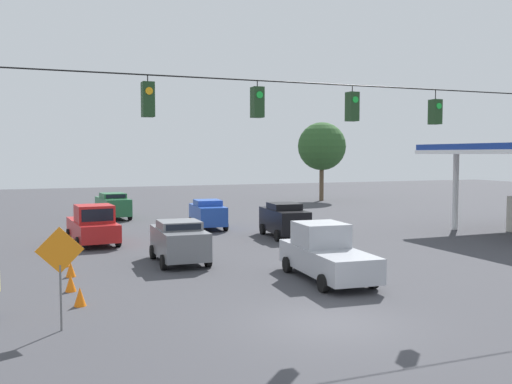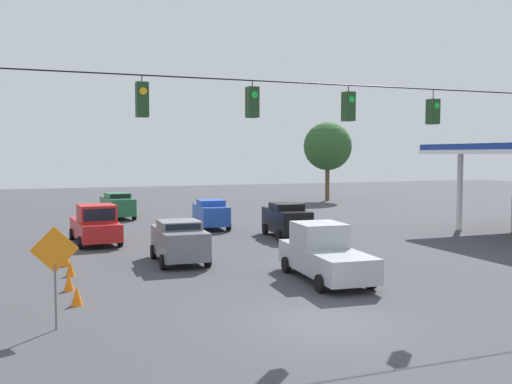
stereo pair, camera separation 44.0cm
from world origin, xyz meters
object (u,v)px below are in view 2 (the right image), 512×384
at_px(traffic_cone_third, 70,269).
at_px(sedan_black_oncoming_far, 286,219).
at_px(work_zone_sign, 55,258).
at_px(pickup_truck_red_withflow_far, 95,225).
at_px(traffic_cone_fourth, 66,259).
at_px(traffic_cone_nearest, 77,296).
at_px(traffic_cone_second, 69,282).
at_px(tree_horizon_left, 328,146).
at_px(overhead_signal_span, 300,152).
at_px(sedan_grey_withflow_mid, 179,241).
at_px(pickup_truck_silver_crossing_near, 324,254).
at_px(sedan_blue_oncoming_deep, 211,214).
at_px(sedan_green_withflow_deep, 118,205).
at_px(traffic_cone_fifth, 64,252).

bearing_deg(traffic_cone_third, sedan_black_oncoming_far, -151.47).
height_order(traffic_cone_third, work_zone_sign, work_zone_sign).
xyz_separation_m(pickup_truck_red_withflow_far, traffic_cone_fourth, (1.76, 6.03, -0.67)).
distance_m(traffic_cone_nearest, traffic_cone_second, 2.12).
bearing_deg(tree_horizon_left, overhead_signal_span, 60.93).
xyz_separation_m(traffic_cone_nearest, traffic_cone_fourth, (0.05, -6.76, 0.00)).
xyz_separation_m(sedan_grey_withflow_mid, tree_horizon_left, (-21.85, -27.43, 4.58)).
distance_m(pickup_truck_silver_crossing_near, sedan_grey_withflow_mid, 6.88).
distance_m(traffic_cone_second, work_zone_sign, 4.86).
xyz_separation_m(sedan_black_oncoming_far, traffic_cone_second, (12.34, 9.10, -0.72)).
xyz_separation_m(sedan_black_oncoming_far, sedan_blue_oncoming_deep, (3.02, -5.15, -0.06)).
relative_size(pickup_truck_silver_crossing_near, traffic_cone_fourth, 9.12).
bearing_deg(pickup_truck_red_withflow_far, traffic_cone_third, 78.39).
height_order(traffic_cone_nearest, work_zone_sign, work_zone_sign).
bearing_deg(traffic_cone_third, traffic_cone_nearest, 89.71).
bearing_deg(traffic_cone_nearest, pickup_truck_silver_crossing_near, -176.43).
relative_size(sedan_black_oncoming_far, traffic_cone_nearest, 7.25).
bearing_deg(sedan_green_withflow_deep, sedan_blue_oncoming_deep, 121.11).
relative_size(sedan_black_oncoming_far, traffic_cone_fifth, 7.25).
relative_size(sedan_blue_oncoming_deep, traffic_cone_fifth, 6.57).
height_order(pickup_truck_silver_crossing_near, tree_horizon_left, tree_horizon_left).
bearing_deg(traffic_cone_fifth, sedan_blue_oncoming_deep, -139.88).
height_order(sedan_grey_withflow_mid, tree_horizon_left, tree_horizon_left).
bearing_deg(work_zone_sign, pickup_truck_silver_crossing_near, -163.02).
height_order(sedan_black_oncoming_far, sedan_green_withflow_deep, sedan_black_oncoming_far).
relative_size(traffic_cone_second, traffic_cone_fifth, 1.00).
distance_m(traffic_cone_third, traffic_cone_fourth, 2.17).
relative_size(overhead_signal_span, traffic_cone_second, 35.41).
bearing_deg(sedan_black_oncoming_far, traffic_cone_fifth, 12.19).
height_order(traffic_cone_second, traffic_cone_third, same).
bearing_deg(pickup_truck_silver_crossing_near, traffic_cone_third, -23.97).
xyz_separation_m(traffic_cone_second, traffic_cone_fourth, (-0.09, -4.64, 0.00)).
xyz_separation_m(overhead_signal_span, pickup_truck_red_withflow_far, (4.68, -15.71, -3.87)).
bearing_deg(traffic_cone_fourth, sedan_blue_oncoming_deep, -133.87).
bearing_deg(traffic_cone_second, traffic_cone_nearest, 93.83).
relative_size(sedan_black_oncoming_far, sedan_blue_oncoming_deep, 1.10).
relative_size(pickup_truck_silver_crossing_near, sedan_green_withflow_deep, 1.21).
bearing_deg(tree_horizon_left, sedan_black_oncoming_far, 57.02).
height_order(sedan_green_withflow_deep, pickup_truck_red_withflow_far, pickup_truck_red_withflow_far).
distance_m(traffic_cone_fourth, tree_horizon_left, 37.92).
bearing_deg(sedan_black_oncoming_far, pickup_truck_red_withflow_far, -8.51).
bearing_deg(sedan_grey_withflow_mid, sedan_green_withflow_deep, -88.91).
distance_m(pickup_truck_red_withflow_far, traffic_cone_second, 10.85).
height_order(sedan_black_oncoming_far, traffic_cone_fifth, sedan_black_oncoming_far).
height_order(sedan_blue_oncoming_deep, traffic_cone_fifth, sedan_blue_oncoming_deep).
height_order(sedan_grey_withflow_mid, traffic_cone_second, sedan_grey_withflow_mid).
xyz_separation_m(sedan_black_oncoming_far, tree_horizon_left, (-14.32, -22.07, 4.53)).
distance_m(pickup_truck_silver_crossing_near, traffic_cone_nearest, 9.12).
xyz_separation_m(traffic_cone_third, work_zone_sign, (0.70, 7.00, 1.68)).
xyz_separation_m(sedan_green_withflow_deep, pickup_truck_red_withflow_far, (2.62, 11.63, -0.02)).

